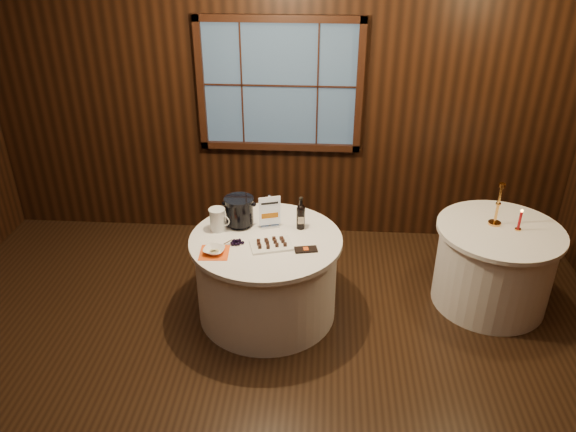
# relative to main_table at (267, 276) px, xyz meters

# --- Properties ---
(ground) EXTENTS (6.00, 6.00, 0.00)m
(ground) POSITION_rel_main_table_xyz_m (0.00, -1.00, -0.39)
(ground) COLOR black
(ground) RESTS_ON ground
(back_wall) EXTENTS (6.00, 0.10, 3.00)m
(back_wall) POSITION_rel_main_table_xyz_m (0.00, 1.48, 1.16)
(back_wall) COLOR black
(back_wall) RESTS_ON ground
(main_table) EXTENTS (1.28, 1.28, 0.77)m
(main_table) POSITION_rel_main_table_xyz_m (0.00, 0.00, 0.00)
(main_table) COLOR white
(main_table) RESTS_ON ground
(side_table) EXTENTS (1.08, 1.08, 0.77)m
(side_table) POSITION_rel_main_table_xyz_m (2.00, 0.30, 0.00)
(side_table) COLOR white
(side_table) RESTS_ON ground
(sign_stand) EXTENTS (0.18, 0.13, 0.30)m
(sign_stand) POSITION_rel_main_table_xyz_m (0.01, 0.19, 0.48)
(sign_stand) COLOR #B5B5BC
(sign_stand) RESTS_ON main_table
(port_bottle_left) EXTENTS (0.07, 0.07, 0.29)m
(port_bottle_left) POSITION_rel_main_table_xyz_m (0.28, 0.20, 0.51)
(port_bottle_left) COLOR black
(port_bottle_left) RESTS_ON main_table
(port_bottle_right) EXTENTS (0.07, 0.08, 0.29)m
(port_bottle_right) POSITION_rel_main_table_xyz_m (0.28, 0.18, 0.51)
(port_bottle_right) COLOR black
(port_bottle_right) RESTS_ON main_table
(ice_bucket) EXTENTS (0.26, 0.26, 0.26)m
(ice_bucket) POSITION_rel_main_table_xyz_m (-0.25, 0.20, 0.52)
(ice_bucket) COLOR black
(ice_bucket) RESTS_ON main_table
(chocolate_plate) EXTENTS (0.38, 0.31, 0.05)m
(chocolate_plate) POSITION_rel_main_table_xyz_m (0.06, -0.12, 0.40)
(chocolate_plate) COLOR white
(chocolate_plate) RESTS_ON main_table
(chocolate_box) EXTENTS (0.20, 0.12, 0.02)m
(chocolate_box) POSITION_rel_main_table_xyz_m (0.34, -0.17, 0.39)
(chocolate_box) COLOR black
(chocolate_box) RESTS_ON main_table
(grape_bunch) EXTENTS (0.18, 0.08, 0.04)m
(grape_bunch) POSITION_rel_main_table_xyz_m (-0.22, -0.12, 0.40)
(grape_bunch) COLOR black
(grape_bunch) RESTS_ON main_table
(glass_pitcher) EXTENTS (0.18, 0.14, 0.20)m
(glass_pitcher) POSITION_rel_main_table_xyz_m (-0.42, 0.10, 0.48)
(glass_pitcher) COLOR white
(glass_pitcher) RESTS_ON main_table
(orange_napkin) EXTENTS (0.24, 0.24, 0.00)m
(orange_napkin) POSITION_rel_main_table_xyz_m (-0.38, -0.26, 0.38)
(orange_napkin) COLOR #EF5214
(orange_napkin) RESTS_ON main_table
(cracker_bowl) EXTENTS (0.19, 0.19, 0.04)m
(cracker_bowl) POSITION_rel_main_table_xyz_m (-0.38, -0.26, 0.41)
(cracker_bowl) COLOR white
(cracker_bowl) RESTS_ON orange_napkin
(brass_candlestick) EXTENTS (0.11, 0.11, 0.39)m
(brass_candlestick) POSITION_rel_main_table_xyz_m (1.96, 0.37, 0.52)
(brass_candlestick) COLOR gold
(brass_candlestick) RESTS_ON side_table
(red_candle) EXTENTS (0.05, 0.05, 0.20)m
(red_candle) POSITION_rel_main_table_xyz_m (2.13, 0.28, 0.46)
(red_candle) COLOR gold
(red_candle) RESTS_ON side_table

